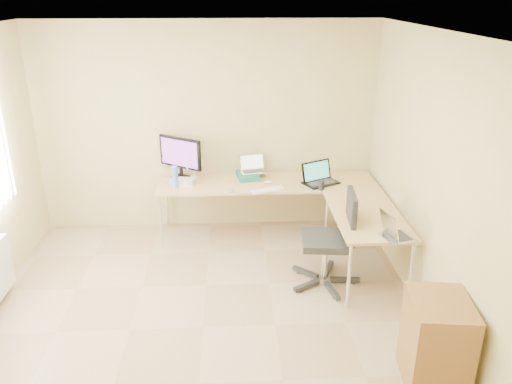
{
  "coord_description": "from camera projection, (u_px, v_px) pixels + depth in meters",
  "views": [
    {
      "loc": [
        0.29,
        -3.91,
        2.92
      ],
      "look_at": [
        0.55,
        1.1,
        0.9
      ],
      "focal_mm": 35.56,
      "sensor_mm": 36.0,
      "label": 1
    }
  ],
  "objects": [
    {
      "name": "ceiling",
      "position": [
        189.0,
        35.0,
        3.72
      ],
      "size": [
        4.5,
        4.5,
        0.0
      ],
      "primitive_type": "plane",
      "rotation": [
        3.14,
        0.0,
        0.0
      ],
      "color": "white",
      "rests_on": "ground"
    },
    {
      "name": "cd_stack",
      "position": [
        230.0,
        190.0,
        5.87
      ],
      "size": [
        0.12,
        0.12,
        0.03
      ],
      "primitive_type": "cylinder",
      "rotation": [
        0.0,
        0.0,
        -0.05
      ],
      "color": "white",
      "rests_on": "desk_main"
    },
    {
      "name": "laptop_return",
      "position": [
        399.0,
        227.0,
        4.75
      ],
      "size": [
        0.39,
        0.34,
        0.22
      ],
      "primitive_type": "cube",
      "rotation": [
        0.0,
        0.0,
        1.84
      ],
      "color": "#ADADAD",
      "rests_on": "desk_return"
    },
    {
      "name": "desk_main",
      "position": [
        267.0,
        209.0,
        6.31
      ],
      "size": [
        2.65,
        0.7,
        0.73
      ],
      "primitive_type": "cube",
      "color": "tan",
      "rests_on": "ground"
    },
    {
      "name": "book_stack",
      "position": [
        248.0,
        176.0,
        6.29
      ],
      "size": [
        0.3,
        0.37,
        0.06
      ],
      "primitive_type": "cube",
      "rotation": [
        0.0,
        0.0,
        0.14
      ],
      "color": "#145D59",
      "rests_on": "desk_main"
    },
    {
      "name": "laptop_black",
      "position": [
        321.0,
        173.0,
        6.07
      ],
      "size": [
        0.51,
        0.46,
        0.26
      ],
      "primitive_type": "cube",
      "rotation": [
        0.0,
        0.0,
        0.49
      ],
      "color": "black",
      "rests_on": "desk_main"
    },
    {
      "name": "white_box",
      "position": [
        186.0,
        182.0,
        6.06
      ],
      "size": [
        0.23,
        0.19,
        0.08
      ],
      "primitive_type": "cube",
      "rotation": [
        0.0,
        0.0,
        -0.2
      ],
      "color": "silver",
      "rests_on": "desk_main"
    },
    {
      "name": "water_bottle",
      "position": [
        175.0,
        177.0,
        5.95
      ],
      "size": [
        0.1,
        0.1,
        0.26
      ],
      "primitive_type": "cylinder",
      "rotation": [
        0.0,
        0.0,
        -0.41
      ],
      "color": "#5681D8",
      "rests_on": "desk_main"
    },
    {
      "name": "mouse",
      "position": [
        268.0,
        182.0,
        6.12
      ],
      "size": [
        0.12,
        0.1,
        0.04
      ],
      "primitive_type": "ellipsoid",
      "rotation": [
        0.0,
        0.0,
        -0.41
      ],
      "color": "silver",
      "rests_on": "desk_main"
    },
    {
      "name": "mug",
      "position": [
        189.0,
        183.0,
        6.0
      ],
      "size": [
        0.1,
        0.1,
        0.09
      ],
      "primitive_type": "imported",
      "rotation": [
        0.0,
        0.0,
        0.11
      ],
      "color": "silver",
      "rests_on": "desk_main"
    },
    {
      "name": "monitor",
      "position": [
        181.0,
        158.0,
        6.21
      ],
      "size": [
        0.61,
        0.5,
        0.52
      ],
      "primitive_type": "cube",
      "rotation": [
        0.0,
        0.0,
        -0.59
      ],
      "color": "black",
      "rests_on": "desk_main"
    },
    {
      "name": "wall_back",
      "position": [
        207.0,
        129.0,
        6.29
      ],
      "size": [
        4.5,
        0.0,
        4.5
      ],
      "primitive_type": "plane",
      "rotation": [
        1.57,
        0.0,
        0.0
      ],
      "color": "#D5C68A",
      "rests_on": "ground"
    },
    {
      "name": "cabinet",
      "position": [
        436.0,
        344.0,
        3.93
      ],
      "size": [
        0.51,
        0.6,
        0.76
      ],
      "primitive_type": "cube",
      "rotation": [
        0.0,
        0.0,
        -0.12
      ],
      "color": "brown",
      "rests_on": "ground"
    },
    {
      "name": "wall_right",
      "position": [
        444.0,
        193.0,
        4.31
      ],
      "size": [
        0.0,
        4.5,
        4.5
      ],
      "primitive_type": "plane",
      "rotation": [
        1.57,
        0.0,
        -1.57
      ],
      "color": "#D5C68A",
      "rests_on": "ground"
    },
    {
      "name": "keyboard",
      "position": [
        268.0,
        190.0,
        5.89
      ],
      "size": [
        0.41,
        0.25,
        0.02
      ],
      "primitive_type": "cube",
      "rotation": [
        0.0,
        0.0,
        0.38
      ],
      "color": "white",
      "rests_on": "desk_main"
    },
    {
      "name": "laptop_center",
      "position": [
        253.0,
        164.0,
        6.29
      ],
      "size": [
        0.36,
        0.31,
        0.21
      ],
      "primitive_type": "cube",
      "rotation": [
        0.0,
        0.0,
        0.22
      ],
      "color": "silver",
      "rests_on": "desk_main"
    },
    {
      "name": "office_chair",
      "position": [
        326.0,
        241.0,
        5.23
      ],
      "size": [
        0.69,
        0.69,
        1.05
      ],
      "primitive_type": "cube",
      "rotation": [
        0.0,
        0.0,
        -0.1
      ],
      "color": "#262626",
      "rests_on": "ground"
    },
    {
      "name": "desk_fan",
      "position": [
        194.0,
        166.0,
        6.26
      ],
      "size": [
        0.29,
        0.29,
        0.3
      ],
      "primitive_type": "cylinder",
      "rotation": [
        0.0,
        0.0,
        0.27
      ],
      "color": "white",
      "rests_on": "desk_main"
    },
    {
      "name": "papers",
      "position": [
        175.0,
        181.0,
        6.2
      ],
      "size": [
        0.25,
        0.3,
        0.01
      ],
      "primitive_type": "cube",
      "rotation": [
        0.0,
        0.0,
        0.31
      ],
      "color": "beige",
      "rests_on": "desk_main"
    },
    {
      "name": "floor",
      "position": [
        203.0,
        327.0,
        4.69
      ],
      "size": [
        4.5,
        4.5,
        0.0
      ],
      "primitive_type": "plane",
      "color": "tan",
      "rests_on": "ground"
    },
    {
      "name": "black_cup",
      "position": [
        321.0,
        185.0,
        5.9
      ],
      "size": [
        0.08,
        0.08,
        0.12
      ],
      "primitive_type": "cylinder",
      "rotation": [
        0.0,
        0.0,
        0.19
      ],
      "color": "black",
      "rests_on": "desk_main"
    },
    {
      "name": "desk_return",
      "position": [
        364.0,
        245.0,
        5.43
      ],
      "size": [
        0.7,
        1.3,
        0.73
      ],
      "primitive_type": "cube",
      "color": "tan",
      "rests_on": "ground"
    }
  ]
}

